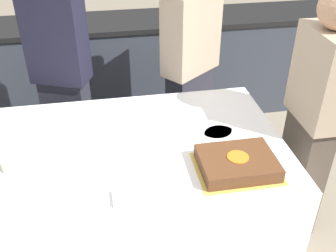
# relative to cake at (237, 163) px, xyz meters

# --- Properties ---
(ground_plane) EXTENTS (14.00, 14.00, 0.00)m
(ground_plane) POSITION_rel_cake_xyz_m (-0.59, 0.30, -0.79)
(ground_plane) COLOR gray
(back_counter) EXTENTS (4.40, 0.58, 0.92)m
(back_counter) POSITION_rel_cake_xyz_m (-0.59, 1.91, -0.33)
(back_counter) COLOR #333842
(back_counter) RESTS_ON ground_plane
(dining_table) EXTENTS (1.86, 1.08, 0.75)m
(dining_table) POSITION_rel_cake_xyz_m (-0.59, 0.30, -0.41)
(dining_table) COLOR white
(dining_table) RESTS_ON ground_plane
(cake) EXTENTS (0.41, 0.33, 0.08)m
(cake) POSITION_rel_cake_xyz_m (0.00, 0.00, 0.00)
(cake) COLOR gold
(cake) RESTS_ON dining_table
(plate_stack) EXTENTS (0.19, 0.19, 0.07)m
(plate_stack) POSITION_rel_cake_xyz_m (-1.07, 0.23, -0.00)
(plate_stack) COLOR white
(plate_stack) RESTS_ON dining_table
(side_plate_near_cake) EXTENTS (0.19, 0.19, 0.00)m
(side_plate_near_cake) POSITION_rel_cake_xyz_m (0.01, 0.30, -0.03)
(side_plate_near_cake) COLOR white
(side_plate_near_cake) RESTS_ON dining_table
(side_plate_right_edge) EXTENTS (0.19, 0.19, 0.00)m
(side_plate_right_edge) POSITION_rel_cake_xyz_m (-0.01, 0.36, -0.03)
(side_plate_right_edge) COLOR white
(side_plate_right_edge) RESTS_ON dining_table
(utensil_pile) EXTENTS (0.17, 0.10, 0.02)m
(utensil_pile) POSITION_rel_cake_xyz_m (-0.54, -0.12, -0.03)
(utensil_pile) COLOR white
(utensil_pile) RESTS_ON dining_table
(person_cutting_cake) EXTENTS (0.45, 0.42, 1.56)m
(person_cutting_cake) POSITION_rel_cake_xyz_m (0.00, 1.05, 0.01)
(person_cutting_cake) COLOR #282833
(person_cutting_cake) RESTS_ON ground_plane
(person_seated_right) EXTENTS (0.22, 0.38, 1.55)m
(person_seated_right) POSITION_rel_cake_xyz_m (0.56, 0.30, 0.02)
(person_seated_right) COLOR #4C4238
(person_seated_right) RESTS_ON ground_plane
(person_standing_back) EXTENTS (0.42, 0.32, 1.59)m
(person_standing_back) POSITION_rel_cake_xyz_m (-0.89, 1.05, 0.04)
(person_standing_back) COLOR #282833
(person_standing_back) RESTS_ON ground_plane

